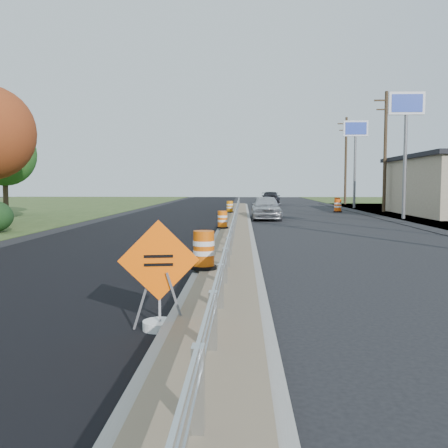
{
  "coord_description": "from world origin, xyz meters",
  "views": [
    {
      "loc": [
        0.35,
        -15.82,
        2.2
      ],
      "look_at": [
        -0.17,
        -2.12,
        1.1
      ],
      "focal_mm": 40.0,
      "sensor_mm": 36.0,
      "label": 1
    }
  ],
  "objects_px": {
    "barrel_median_far": "(230,207)",
    "barrel_shoulder_far": "(337,203)",
    "barrel_median_near": "(204,251)",
    "car_dark_far": "(271,198)",
    "barrel_median_mid": "(223,220)",
    "car_silver": "(266,207)",
    "caution_sign": "(159,303)",
    "barrel_shoulder_mid": "(338,206)"
  },
  "relations": [
    {
      "from": "barrel_median_far",
      "to": "barrel_shoulder_far",
      "type": "bearing_deg",
      "value": 51.77
    },
    {
      "from": "barrel_median_near",
      "to": "barrel_median_far",
      "type": "distance_m",
      "value": 23.26
    },
    {
      "from": "barrel_median_far",
      "to": "car_dark_far",
      "type": "distance_m",
      "value": 19.01
    },
    {
      "from": "barrel_median_mid",
      "to": "barrel_median_far",
      "type": "relative_size",
      "value": 0.97
    },
    {
      "from": "car_silver",
      "to": "car_dark_far",
      "type": "xyz_separation_m",
      "value": [
        1.53,
        22.19,
        -0.06
      ]
    },
    {
      "from": "barrel_shoulder_far",
      "to": "caution_sign",
      "type": "bearing_deg",
      "value": -104.26
    },
    {
      "from": "barrel_median_near",
      "to": "barrel_shoulder_mid",
      "type": "height_order",
      "value": "barrel_median_near"
    },
    {
      "from": "barrel_median_near",
      "to": "barrel_shoulder_far",
      "type": "xyz_separation_m",
      "value": [
        9.75,
        35.64,
        -0.2
      ]
    },
    {
      "from": "caution_sign",
      "to": "car_dark_far",
      "type": "bearing_deg",
      "value": 75.19
    },
    {
      "from": "barrel_median_far",
      "to": "car_silver",
      "type": "height_order",
      "value": "car_silver"
    },
    {
      "from": "barrel_median_far",
      "to": "barrel_shoulder_far",
      "type": "height_order",
      "value": "barrel_median_far"
    },
    {
      "from": "caution_sign",
      "to": "barrel_median_far",
      "type": "bearing_deg",
      "value": 79.72
    },
    {
      "from": "barrel_shoulder_mid",
      "to": "barrel_shoulder_far",
      "type": "distance_m",
      "value": 7.65
    },
    {
      "from": "caution_sign",
      "to": "barrel_median_mid",
      "type": "height_order",
      "value": "caution_sign"
    },
    {
      "from": "caution_sign",
      "to": "car_silver",
      "type": "xyz_separation_m",
      "value": [
        2.7,
        23.78,
        0.33
      ]
    },
    {
      "from": "barrel_shoulder_far",
      "to": "car_dark_far",
      "type": "distance_m",
      "value": 8.56
    },
    {
      "from": "barrel_median_near",
      "to": "car_silver",
      "type": "xyz_separation_m",
      "value": [
        2.35,
        19.68,
        0.1
      ]
    },
    {
      "from": "barrel_median_near",
      "to": "barrel_shoulder_far",
      "type": "bearing_deg",
      "value": 74.7
    },
    {
      "from": "caution_sign",
      "to": "car_dark_far",
      "type": "xyz_separation_m",
      "value": [
        4.23,
        45.97,
        0.27
      ]
    },
    {
      "from": "barrel_median_near",
      "to": "barrel_shoulder_far",
      "type": "relative_size",
      "value": 0.94
    },
    {
      "from": "barrel_median_far",
      "to": "barrel_median_near",
      "type": "bearing_deg",
      "value": -90.0
    },
    {
      "from": "barrel_median_near",
      "to": "barrel_median_mid",
      "type": "relative_size",
      "value": 1.15
    },
    {
      "from": "caution_sign",
      "to": "barrel_shoulder_far",
      "type": "height_order",
      "value": "caution_sign"
    },
    {
      "from": "caution_sign",
      "to": "car_dark_far",
      "type": "height_order",
      "value": "caution_sign"
    },
    {
      "from": "barrel_shoulder_mid",
      "to": "car_dark_far",
      "type": "height_order",
      "value": "car_dark_far"
    },
    {
      "from": "barrel_median_mid",
      "to": "car_dark_far",
      "type": "relative_size",
      "value": 0.16
    },
    {
      "from": "barrel_median_near",
      "to": "car_silver",
      "type": "relative_size",
      "value": 0.2
    },
    {
      "from": "barrel_shoulder_mid",
      "to": "barrel_shoulder_far",
      "type": "xyz_separation_m",
      "value": [
        1.37,
        7.53,
        -0.03
      ]
    },
    {
      "from": "barrel_median_mid",
      "to": "car_dark_far",
      "type": "xyz_separation_m",
      "value": [
        3.88,
        31.12,
        0.1
      ]
    },
    {
      "from": "barrel_median_mid",
      "to": "car_silver",
      "type": "bearing_deg",
      "value": 75.25
    },
    {
      "from": "caution_sign",
      "to": "car_dark_far",
      "type": "distance_m",
      "value": 46.16
    },
    {
      "from": "barrel_shoulder_far",
      "to": "barrel_median_far",
      "type": "bearing_deg",
      "value": -128.23
    },
    {
      "from": "car_silver",
      "to": "barrel_median_far",
      "type": "bearing_deg",
      "value": 122.95
    },
    {
      "from": "barrel_median_near",
      "to": "barrel_shoulder_mid",
      "type": "xyz_separation_m",
      "value": [
        8.38,
        28.11,
        -0.17
      ]
    },
    {
      "from": "barrel_median_far",
      "to": "barrel_shoulder_far",
      "type": "distance_m",
      "value": 15.76
    },
    {
      "from": "barrel_shoulder_mid",
      "to": "car_dark_far",
      "type": "xyz_separation_m",
      "value": [
        -4.5,
        13.76,
        0.21
      ]
    },
    {
      "from": "caution_sign",
      "to": "car_dark_far",
      "type": "relative_size",
      "value": 0.35
    },
    {
      "from": "barrel_median_near",
      "to": "barrel_median_mid",
      "type": "height_order",
      "value": "barrel_median_near"
    },
    {
      "from": "caution_sign",
      "to": "barrel_median_mid",
      "type": "distance_m",
      "value": 14.86
    },
    {
      "from": "caution_sign",
      "to": "barrel_median_mid",
      "type": "xyz_separation_m",
      "value": [
        0.35,
        14.85,
        0.18
      ]
    },
    {
      "from": "barrel_median_mid",
      "to": "barrel_median_far",
      "type": "xyz_separation_m",
      "value": [
        -0.0,
        12.51,
        0.01
      ]
    },
    {
      "from": "caution_sign",
      "to": "barrel_median_far",
      "type": "relative_size",
      "value": 2.09
    }
  ]
}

